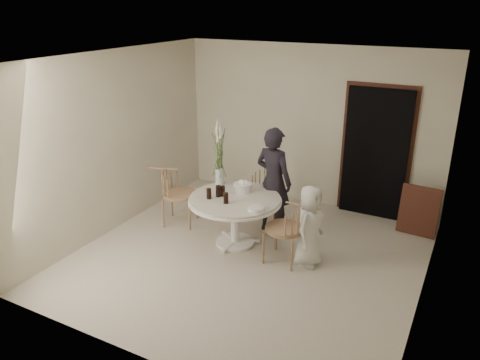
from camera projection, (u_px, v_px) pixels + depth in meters
The scene contains 18 objects.
ground at pixel (249, 257), 6.52m from camera, with size 4.50×4.50×0.00m, color silver.
room_shell at pixel (250, 145), 5.93m from camera, with size 4.50×4.50×4.50m.
doorway at pixel (375, 154), 7.45m from camera, with size 1.00×0.10×2.10m, color black.
door_trim at pixel (376, 150), 7.46m from camera, with size 1.12×0.03×2.22m, color #59301E.
table at pixel (235, 205), 6.65m from camera, with size 1.33×1.33×0.73m.
picture_frame at pixel (419, 211), 7.03m from camera, with size 0.57×0.04×0.76m, color #59301E.
chair_far at pixel (264, 186), 7.65m from camera, with size 0.54×0.56×0.78m.
chair_right at pixel (293, 224), 6.17m from camera, with size 0.55×0.51×0.90m.
chair_left at pixel (171, 188), 7.32m from camera, with size 0.64×0.62×0.93m.
girl at pixel (273, 181), 6.96m from camera, with size 0.60×0.39×1.65m, color black.
boy at pixel (309, 226), 6.16m from camera, with size 0.55×0.36×1.12m, color silver.
birthday_cake at pixel (242, 188), 6.80m from camera, with size 0.26×0.26×0.18m.
cola_tumbler_a at pixel (209, 194), 6.55m from camera, with size 0.07×0.07×0.15m, color black.
cola_tumbler_b at pixel (226, 198), 6.41m from camera, with size 0.07×0.07×0.15m, color black.
cola_tumbler_c at pixel (218, 191), 6.63m from camera, with size 0.08×0.08×0.16m, color black.
cola_tumbler_d at pixel (223, 191), 6.65m from camera, with size 0.07×0.07×0.15m, color black.
plate_stack at pixel (256, 209), 6.19m from camera, with size 0.22×0.22×0.05m, color white.
flower_vase at pixel (219, 155), 6.91m from camera, with size 0.14×0.14×1.01m.
Camera 1 is at (2.55, -5.09, 3.35)m, focal length 35.00 mm.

